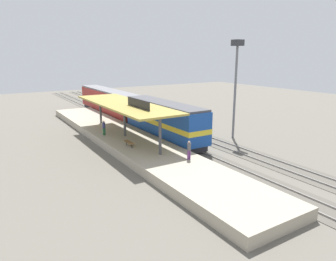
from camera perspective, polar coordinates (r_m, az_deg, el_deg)
name	(u,v)px	position (r m, az deg, el deg)	size (l,w,h in m)	color
ground_plane	(173,136)	(38.83, 0.97, -0.98)	(120.00, 120.00, 0.00)	#666056
track_near	(160,138)	(37.82, -1.58, -1.34)	(3.20, 110.00, 0.16)	#565249
track_far	(190,133)	(40.25, 4.08, -0.44)	(3.20, 110.00, 0.16)	#565249
platform	(125,140)	(35.70, -7.97, -1.70)	(6.00, 44.00, 0.90)	#A89E89
station_canopy	(124,105)	(34.75, -8.14, 4.77)	(5.20, 18.00, 4.70)	#47474C
platform_bench	(129,142)	(31.27, -7.28, -2.21)	(0.44, 1.70, 0.50)	#333338
locomotive	(164,120)	(36.42, -0.81, 1.92)	(2.93, 14.43, 4.44)	#28282D
passenger_carriage_single	(108,102)	(52.46, -11.04, 5.22)	(2.90, 20.00, 4.24)	#28282D
light_mast	(236,69)	(37.54, 12.62, 11.17)	(1.10, 1.10, 11.70)	slate
person_waiting	(104,127)	(36.18, -11.87, 0.64)	(0.34, 0.34, 1.71)	#23603D
person_walking	(189,149)	(27.16, 3.94, -3.48)	(0.34, 0.34, 1.71)	#663375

